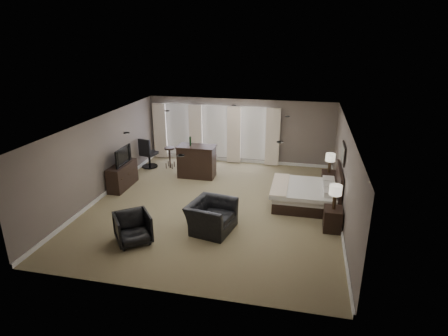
% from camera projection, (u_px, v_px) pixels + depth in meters
% --- Properties ---
extents(room, '(7.60, 8.60, 2.64)m').
position_uv_depth(room, '(215.00, 166.00, 11.21)').
color(room, '#7E7150').
rests_on(room, ground).
extents(window_bay, '(5.25, 0.20, 2.30)m').
position_uv_depth(window_bay, '(215.00, 133.00, 15.21)').
color(window_bay, silver).
rests_on(window_bay, room).
extents(bed, '(1.97, 1.88, 1.25)m').
position_uv_depth(bed, '(301.00, 186.00, 11.50)').
color(bed, silver).
rests_on(bed, ground).
extents(nightstand_near, '(0.47, 0.58, 0.63)m').
position_uv_depth(nightstand_near, '(332.00, 219.00, 10.09)').
color(nightstand_near, black).
rests_on(nightstand_near, ground).
extents(nightstand_far, '(0.46, 0.56, 0.61)m').
position_uv_depth(nightstand_far, '(328.00, 180.00, 12.76)').
color(nightstand_far, black).
rests_on(nightstand_far, ground).
extents(lamp_near, '(0.33, 0.33, 0.68)m').
position_uv_depth(lamp_near, '(335.00, 197.00, 9.87)').
color(lamp_near, beige).
rests_on(lamp_near, nightstand_near).
extents(lamp_far, '(0.32, 0.32, 0.65)m').
position_uv_depth(lamp_far, '(330.00, 163.00, 12.54)').
color(lamp_far, beige).
rests_on(lamp_far, nightstand_far).
extents(wall_art, '(0.04, 0.96, 0.56)m').
position_uv_depth(wall_art, '(343.00, 153.00, 10.89)').
color(wall_art, slate).
rests_on(wall_art, room).
extents(dresser, '(0.47, 1.45, 0.84)m').
position_uv_depth(dresser, '(122.00, 176.00, 12.86)').
color(dresser, black).
rests_on(dresser, ground).
extents(tv, '(0.60, 1.04, 0.14)m').
position_uv_depth(tv, '(121.00, 162.00, 12.69)').
color(tv, black).
rests_on(tv, dresser).
extents(armchair_near, '(1.04, 1.38, 1.09)m').
position_uv_depth(armchair_near, '(211.00, 212.00, 10.01)').
color(armchair_near, black).
rests_on(armchair_near, ground).
extents(armchair_far, '(1.15, 1.14, 0.87)m').
position_uv_depth(armchair_far, '(133.00, 227.00, 9.46)').
color(armchair_far, black).
rests_on(armchair_far, ground).
extents(bar_counter, '(1.38, 0.72, 1.21)m').
position_uv_depth(bar_counter, '(197.00, 161.00, 13.73)').
color(bar_counter, black).
rests_on(bar_counter, ground).
extents(bar_stool_left, '(0.47, 0.47, 0.84)m').
position_uv_depth(bar_stool_left, '(170.00, 158.00, 14.72)').
color(bar_stool_left, black).
rests_on(bar_stool_left, ground).
extents(bar_stool_right, '(0.37, 0.37, 0.75)m').
position_uv_depth(bar_stool_right, '(212.00, 164.00, 14.10)').
color(bar_stool_right, black).
rests_on(bar_stool_right, ground).
extents(desk_chair, '(0.75, 0.75, 1.21)m').
position_uv_depth(desk_chair, '(149.00, 153.00, 14.72)').
color(desk_chair, black).
rests_on(desk_chair, ground).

